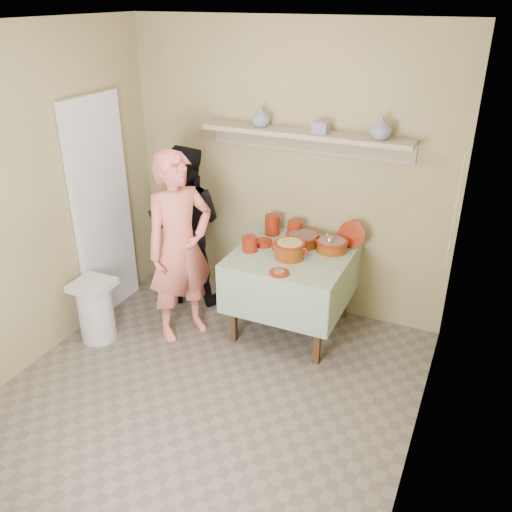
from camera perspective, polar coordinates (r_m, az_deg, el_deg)
The scene contains 22 objects.
ground at distance 4.16m, azimuth -6.41°, elevation -15.70°, with size 3.50×3.50×0.00m, color #6C6055.
tile_panel at distance 5.07m, azimuth -15.88°, elevation 4.75°, with size 0.06×0.70×2.00m, color silver.
plate_stack_a at distance 4.93m, azimuth 1.73°, elevation 3.31°, with size 0.14×0.14×0.18m, color maroon.
plate_stack_b at distance 4.87m, azimuth 4.09°, elevation 2.82°, with size 0.13×0.13×0.16m, color maroon.
bowl_stack at distance 4.61m, azimuth -0.66°, elevation 1.28°, with size 0.13×0.13×0.13m, color maroon.
empty_bowl at distance 4.73m, azimuth 0.82°, elevation 1.39°, with size 0.15×0.15×0.05m, color maroon.
propped_lid at distance 4.73m, azimuth 10.05°, elevation 2.26°, with size 0.24×0.24×0.02m, color maroon.
vase_right at distance 4.42m, azimuth 13.03°, elevation 13.03°, with size 0.17×0.17×0.18m, color navy.
vase_left at distance 4.74m, azimuth 0.49°, elevation 14.49°, with size 0.17×0.17×0.17m, color navy.
ceramic_box at distance 4.55m, azimuth 6.84°, elevation 13.27°, with size 0.13×0.09×0.09m, color navy.
person_cook at distance 4.57m, azimuth -8.00°, elevation 0.88°, with size 0.61×0.40×1.67m, color #EA7465.
person_helper at distance 5.18m, azimuth -7.48°, elevation 3.24°, with size 0.75×0.58×1.54m, color black.
room_shell at distance 3.32m, azimuth -7.78°, elevation 5.51°, with size 3.04×3.54×2.62m.
serving_table at distance 4.66m, azimuth 3.82°, elevation -1.00°, with size 0.97×0.97×0.76m.
cazuela_meat_a at distance 4.75m, azimuth 4.93°, elevation 1.85°, with size 0.30×0.30×0.10m.
cazuela_meat_b at distance 4.66m, azimuth 7.98°, elevation 1.20°, with size 0.28×0.28×0.10m.
ladle at distance 4.62m, azimuth 7.78°, elevation 1.67°, with size 0.08×0.26×0.19m.
cazuela_rice at distance 4.49m, azimuth 3.55°, elevation 0.76°, with size 0.33×0.25×0.14m.
front_plate at distance 4.26m, azimuth 2.45°, elevation -1.75°, with size 0.16×0.16×0.03m.
wall_shelf at distance 4.65m, azimuth 5.30°, elevation 12.46°, with size 1.80×0.25×0.21m.
trash_bin at distance 4.90m, azimuth -16.50°, elevation -5.47°, with size 0.32×0.32×0.56m.
electrical_cord at distance 4.37m, azimuth 20.17°, elevation 4.21°, with size 0.01×0.05×0.90m.
Camera 1 is at (1.68, -2.61, 2.77)m, focal length 38.00 mm.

